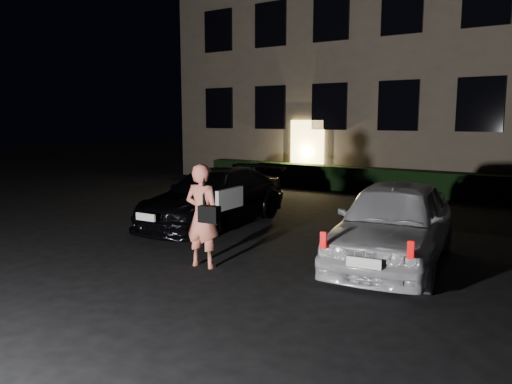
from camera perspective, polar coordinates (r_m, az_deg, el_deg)
The scene contains 6 objects.
ground at distance 8.71m, azimuth -8.61°, elevation -8.78°, with size 80.00×80.00×0.00m, color black.
building at distance 22.10m, azimuth 19.73°, elevation 16.87°, with size 20.00×8.11×12.00m.
hedge at distance 17.66m, azimuth 15.15°, elevation 1.15°, with size 15.00×0.70×0.85m, color black.
sedan at distance 12.15m, azimuth -4.77°, elevation -0.57°, with size 2.22×4.80×1.34m.
hatch at distance 9.18m, azimuth 15.47°, elevation -3.35°, with size 2.34×4.54×1.48m.
man at distance 8.63m, azimuth -6.11°, elevation -2.70°, with size 0.78×0.50×1.80m.
Camera 1 is at (5.69, -6.08, 2.56)m, focal length 35.00 mm.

